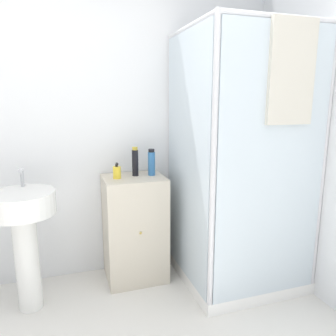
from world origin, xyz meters
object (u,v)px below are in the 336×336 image
object	(u,v)px
sink	(24,226)
shampoo_bottle_blue	(152,163)
shampoo_bottle_tall_black	(135,162)
soap_dispenser	(117,172)

from	to	relation	value
sink	shampoo_bottle_blue	bearing A→B (deg)	11.43
sink	shampoo_bottle_blue	world-z (taller)	shampoo_bottle_blue
shampoo_bottle_tall_black	shampoo_bottle_blue	xyz separation A→B (m)	(0.13, -0.03, -0.01)
soap_dispenser	shampoo_bottle_blue	bearing A→B (deg)	4.67
sink	soap_dispenser	bearing A→B (deg)	14.20
sink	shampoo_bottle_blue	xyz separation A→B (m)	(0.94, 0.19, 0.34)
soap_dispenser	shampoo_bottle_blue	size ratio (longest dim) A/B	0.59
sink	shampoo_bottle_tall_black	distance (m)	0.92
shampoo_bottle_blue	shampoo_bottle_tall_black	bearing A→B (deg)	168.31
sink	shampoo_bottle_tall_black	size ratio (longest dim) A/B	4.27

